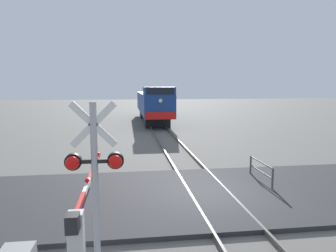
% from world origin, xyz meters
% --- Properties ---
extents(ground_plane, '(160.00, 160.00, 0.00)m').
position_xyz_m(ground_plane, '(0.00, 0.00, 0.00)').
color(ground_plane, '#605E59').
extents(rail_track_left, '(0.08, 80.00, 0.15)m').
position_xyz_m(rail_track_left, '(-0.72, 0.00, 0.07)').
color(rail_track_left, '#59544C').
rests_on(rail_track_left, ground_plane).
extents(rail_track_right, '(0.08, 80.00, 0.15)m').
position_xyz_m(rail_track_right, '(0.72, 0.00, 0.07)').
color(rail_track_right, '#59544C').
rests_on(rail_track_right, ground_plane).
extents(road_surface, '(36.00, 6.21, 0.15)m').
position_xyz_m(road_surface, '(0.00, 0.00, 0.07)').
color(road_surface, '#2D2D30').
rests_on(road_surface, ground_plane).
extents(locomotive, '(2.82, 16.22, 3.89)m').
position_xyz_m(locomotive, '(0.00, 23.85, 1.96)').
color(locomotive, black).
rests_on(locomotive, ground_plane).
extents(crossing_signal, '(1.18, 0.33, 3.72)m').
position_xyz_m(crossing_signal, '(-3.63, -4.37, 2.28)').
color(crossing_signal, '#ADADB2').
rests_on(crossing_signal, ground_plane).
extents(crossing_gate, '(0.36, 7.16, 1.26)m').
position_xyz_m(crossing_gate, '(-4.17, -2.54, 0.81)').
color(crossing_gate, silver).
rests_on(crossing_gate, ground_plane).
extents(guard_railing, '(0.08, 2.15, 0.95)m').
position_xyz_m(guard_railing, '(2.45, 1.08, 0.61)').
color(guard_railing, '#4C4742').
rests_on(guard_railing, ground_plane).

